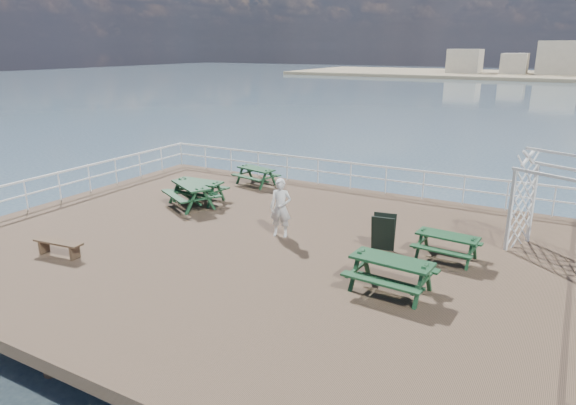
# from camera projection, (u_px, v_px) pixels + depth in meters

# --- Properties ---
(ground) EXTENTS (18.00, 14.00, 0.30)m
(ground) POSITION_uv_depth(u_px,v_px,m) (261.00, 247.00, 15.19)
(ground) COLOR brown
(ground) RESTS_ON ground
(railing) EXTENTS (17.77, 13.76, 1.10)m
(railing) POSITION_uv_depth(u_px,v_px,m) (299.00, 193.00, 17.07)
(railing) COLOR silver
(railing) RESTS_ON ground
(picnic_table_a) EXTENTS (1.90, 1.66, 0.80)m
(picnic_table_a) POSITION_uv_depth(u_px,v_px,m) (256.00, 173.00, 21.29)
(picnic_table_a) COLOR #13361B
(picnic_table_a) RESTS_ON ground
(picnic_table_b) EXTENTS (2.42, 2.27, 0.93)m
(picnic_table_b) POSITION_uv_depth(u_px,v_px,m) (191.00, 190.00, 18.38)
(picnic_table_b) COLOR #13361B
(picnic_table_b) RESTS_ON ground
(picnic_table_c) EXTENTS (1.71, 1.42, 0.79)m
(picnic_table_c) POSITION_uv_depth(u_px,v_px,m) (447.00, 241.00, 13.82)
(picnic_table_c) COLOR #13361B
(picnic_table_c) RESTS_ON ground
(picnic_table_d) EXTENTS (1.90, 1.56, 0.89)m
(picnic_table_d) POSITION_uv_depth(u_px,v_px,m) (198.00, 187.00, 18.97)
(picnic_table_d) COLOR #13361B
(picnic_table_d) RESTS_ON ground
(picnic_table_e) EXTENTS (1.99, 1.65, 0.92)m
(picnic_table_e) POSITION_uv_depth(u_px,v_px,m) (391.00, 268.00, 11.96)
(picnic_table_e) COLOR #13361B
(picnic_table_e) RESTS_ON ground
(flat_bench_near) EXTENTS (1.52, 0.52, 0.43)m
(flat_bench_near) POSITION_uv_depth(u_px,v_px,m) (59.00, 245.00, 14.08)
(flat_bench_near) COLOR #503929
(flat_bench_near) RESTS_ON ground
(trellis_arbor) EXTENTS (2.62, 2.08, 2.89)m
(trellis_arbor) POSITION_uv_depth(u_px,v_px,m) (560.00, 213.00, 13.70)
(trellis_arbor) COLOR silver
(trellis_arbor) RESTS_ON ground
(sandwich_board) EXTENTS (0.71, 0.58, 1.05)m
(sandwich_board) POSITION_uv_depth(u_px,v_px,m) (383.00, 233.00, 14.45)
(sandwich_board) COLOR black
(sandwich_board) RESTS_ON ground
(person) EXTENTS (0.74, 0.57, 1.79)m
(person) POSITION_uv_depth(u_px,v_px,m) (281.00, 208.00, 15.40)
(person) COLOR silver
(person) RESTS_ON ground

